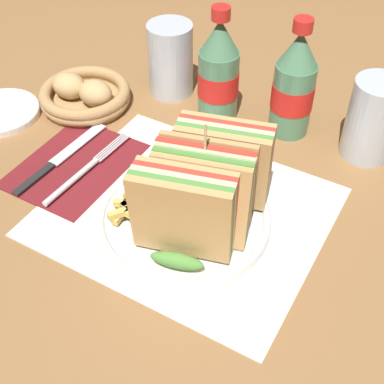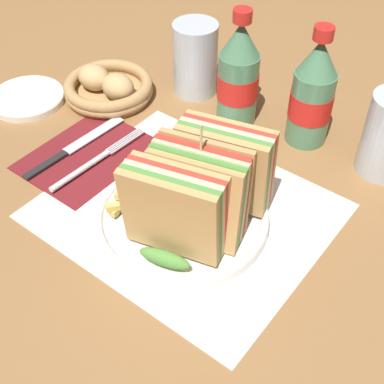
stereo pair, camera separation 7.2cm
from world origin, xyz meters
TOP-DOWN VIEW (x-y plane):
  - ground_plane at (0.00, 0.00)m, footprint 4.00×4.00m
  - placemat at (-0.02, 0.02)m, footprint 0.37×0.32m
  - plate_main at (-0.01, 0.00)m, footprint 0.24×0.24m
  - club_sandwich at (0.02, -0.00)m, footprint 0.14×0.20m
  - fries_pile at (-0.06, -0.02)m, footprint 0.09×0.09m
  - napkin at (-0.22, 0.02)m, footprint 0.15×0.19m
  - fork at (-0.19, 0.00)m, footprint 0.02×0.19m
  - knife at (-0.25, 0.02)m, footprint 0.02×0.20m
  - coke_bottle_near at (-0.09, 0.24)m, footprint 0.07×0.07m
  - coke_bottle_far at (0.03, 0.27)m, footprint 0.07×0.07m
  - glass_near at (0.15, 0.27)m, footprint 0.08×0.08m
  - glass_far at (-0.20, 0.27)m, footprint 0.08×0.08m
  - bread_basket at (-0.30, 0.16)m, footprint 0.16×0.16m
  - side_saucer at (-0.41, 0.06)m, footprint 0.13×0.13m

SIDE VIEW (x-z plane):
  - ground_plane at x=0.00m, z-range 0.00..0.00m
  - placemat at x=-0.02m, z-range 0.00..0.00m
  - napkin at x=-0.22m, z-range 0.00..0.00m
  - knife at x=-0.25m, z-range 0.00..0.01m
  - side_saucer at x=-0.41m, z-range 0.00..0.01m
  - fork at x=-0.19m, z-range 0.00..0.01m
  - plate_main at x=-0.01m, z-range 0.00..0.02m
  - bread_basket at x=-0.30m, z-range -0.01..0.05m
  - fries_pile at x=-0.06m, z-range 0.02..0.04m
  - glass_near at x=0.15m, z-range -0.01..0.12m
  - glass_far at x=-0.20m, z-range 0.00..0.13m
  - club_sandwich at x=0.02m, z-range 0.00..0.16m
  - coke_bottle_near at x=-0.09m, z-range -0.01..0.18m
  - coke_bottle_far at x=0.03m, z-range -0.01..0.18m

